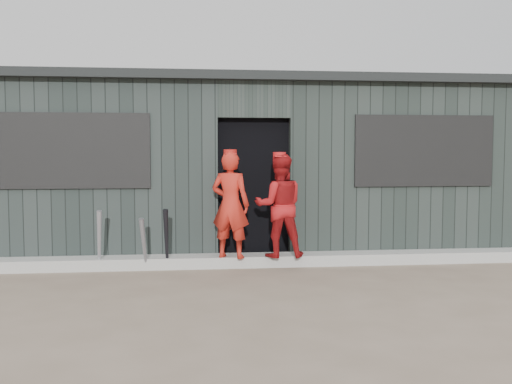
{
  "coord_description": "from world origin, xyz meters",
  "views": [
    {
      "loc": [
        -0.82,
        -5.74,
        1.53
      ],
      "look_at": [
        0.0,
        1.8,
        1.0
      ],
      "focal_mm": 40.0,
      "sensor_mm": 36.0,
      "label": 1
    }
  ],
  "objects": [
    {
      "name": "dugout",
      "position": [
        -0.0,
        3.5,
        1.29
      ],
      "size": [
        8.3,
        3.3,
        2.62
      ],
      "color": "black",
      "rests_on": "ground"
    },
    {
      "name": "ground",
      "position": [
        0.0,
        0.0,
        0.0
      ],
      "size": [
        80.0,
        80.0,
        0.0
      ],
      "primitive_type": "plane",
      "color": "brown",
      "rests_on": "ground"
    },
    {
      "name": "player_grey_back",
      "position": [
        0.15,
        2.42,
        0.63
      ],
      "size": [
        0.71,
        0.58,
        1.26
      ],
      "primitive_type": "imported",
      "rotation": [
        0.0,
        0.0,
        2.82
      ],
      "color": "#A4A4A4",
      "rests_on": "ground"
    },
    {
      "name": "player_red_right",
      "position": [
        0.29,
        1.64,
        0.83
      ],
      "size": [
        0.68,
        0.54,
        1.36
      ],
      "primitive_type": "imported",
      "rotation": [
        0.0,
        0.0,
        3.11
      ],
      "color": "maroon",
      "rests_on": "curb"
    },
    {
      "name": "bat_right",
      "position": [
        -1.18,
        1.64,
        0.4
      ],
      "size": [
        0.08,
        0.24,
        0.81
      ],
      "primitive_type": "cone",
      "rotation": [
        0.21,
        0.0,
        -0.06
      ],
      "color": "black",
      "rests_on": "ground"
    },
    {
      "name": "bat_left",
      "position": [
        -2.04,
        1.67,
        0.4
      ],
      "size": [
        0.13,
        0.26,
        0.8
      ],
      "primitive_type": "cone",
      "rotation": [
        0.23,
        0.0,
        0.24
      ],
      "color": "#94949C",
      "rests_on": "ground"
    },
    {
      "name": "curb",
      "position": [
        0.0,
        1.82,
        0.07
      ],
      "size": [
        8.0,
        0.36,
        0.15
      ],
      "primitive_type": "cube",
      "color": "gray",
      "rests_on": "ground"
    },
    {
      "name": "player_red_left",
      "position": [
        -0.35,
        1.64,
        0.85
      ],
      "size": [
        0.6,
        0.5,
        1.39
      ],
      "primitive_type": "imported",
      "rotation": [
        0.0,
        0.0,
        2.75
      ],
      "color": "#B22116",
      "rests_on": "curb"
    },
    {
      "name": "bat_mid",
      "position": [
        -1.47,
        1.6,
        0.35
      ],
      "size": [
        0.13,
        0.26,
        0.7
      ],
      "primitive_type": "cone",
      "rotation": [
        0.26,
        0.0,
        -0.25
      ],
      "color": "gray",
      "rests_on": "ground"
    }
  ]
}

